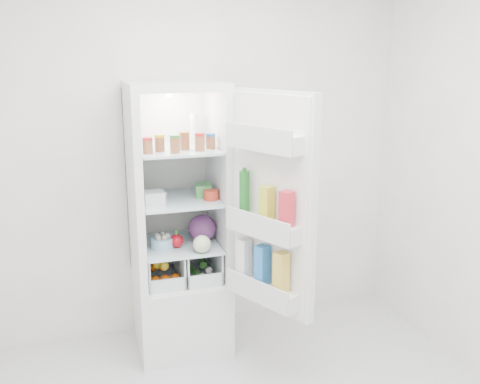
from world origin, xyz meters
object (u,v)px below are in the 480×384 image
object	(u,v)px
mushroom_bowl	(162,243)
fridge_door	(270,210)
refrigerator	(178,252)
red_cabbage	(202,228)

from	to	relation	value
mushroom_bowl	fridge_door	distance (m)	0.80
refrigerator	mushroom_bowl	size ratio (longest dim) A/B	12.45
refrigerator	fridge_door	world-z (taller)	refrigerator
refrigerator	fridge_door	size ratio (longest dim) A/B	1.38
refrigerator	red_cabbage	size ratio (longest dim) A/B	9.87
refrigerator	red_cabbage	distance (m)	0.24
red_cabbage	mushroom_bowl	distance (m)	0.29
red_cabbage	refrigerator	bearing A→B (deg)	156.49
red_cabbage	fridge_door	bearing A→B (deg)	-62.58
red_cabbage	fridge_door	world-z (taller)	fridge_door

